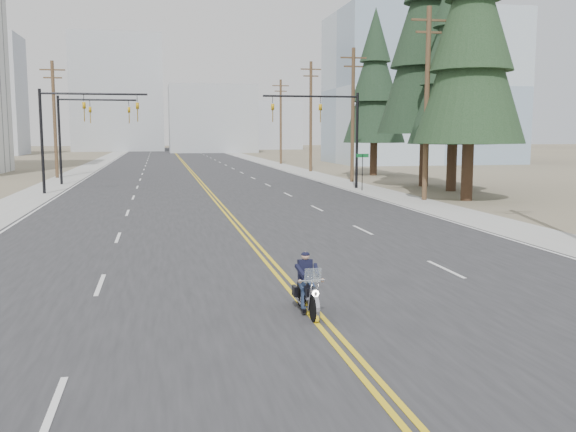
{
  "coord_description": "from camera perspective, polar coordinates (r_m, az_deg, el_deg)",
  "views": [
    {
      "loc": [
        -3.36,
        -13.56,
        4.09
      ],
      "look_at": [
        0.42,
        5.22,
        1.6
      ],
      "focal_mm": 40.0,
      "sensor_mm": 36.0,
      "label": 1
    }
  ],
  "objects": [
    {
      "name": "ground_plane",
      "position": [
        14.56,
        2.47,
        -8.92
      ],
      "size": [
        400.0,
        400.0,
        0.0
      ],
      "primitive_type": "plane",
      "color": "#776D56",
      "rests_on": "ground"
    },
    {
      "name": "road",
      "position": [
        83.73,
        -9.1,
        4.51
      ],
      "size": [
        20.0,
        200.0,
        0.01
      ],
      "primitive_type": "cube",
      "color": "#303033",
      "rests_on": "ground"
    },
    {
      "name": "street_sign",
      "position": [
        45.86,
        6.63,
        4.49
      ],
      "size": [
        0.9,
        0.06,
        2.62
      ],
      "color": "black",
      "rests_on": "ground"
    },
    {
      "name": "utility_pole_c",
      "position": [
        53.97,
        5.78,
        9.1
      ],
      "size": [
        2.2,
        0.3,
        11.0
      ],
      "color": "brown",
      "rests_on": "ground"
    },
    {
      "name": "utility_pole_e",
      "position": [
        85.07,
        -0.65,
        8.5
      ],
      "size": [
        2.2,
        0.3,
        11.0
      ],
      "color": "brown",
      "rests_on": "ground"
    },
    {
      "name": "traffic_mast_right",
      "position": [
        47.21,
        3.8,
        8.41
      ],
      "size": [
        7.1,
        0.26,
        7.0
      ],
      "color": "black",
      "rests_on": "ground"
    },
    {
      "name": "haze_bldg_c",
      "position": [
        131.04,
        8.05,
        9.47
      ],
      "size": [
        16.0,
        12.0,
        18.0
      ],
      "primitive_type": "cube",
      "color": "#B7BCC6",
      "rests_on": "ground"
    },
    {
      "name": "haze_bldg_d",
      "position": [
        154.06,
        -14.84,
        10.47
      ],
      "size": [
        20.0,
        15.0,
        26.0
      ],
      "primitive_type": "cube",
      "color": "#ADB2B7",
      "rests_on": "ground"
    },
    {
      "name": "utility_pole_d",
      "position": [
        68.45,
        2.04,
        8.98
      ],
      "size": [
        2.2,
        0.3,
        11.5
      ],
      "color": "brown",
      "rests_on": "ground"
    },
    {
      "name": "sidewalk_right",
      "position": [
        84.97,
        -1.31,
        4.64
      ],
      "size": [
        3.0,
        200.0,
        0.01
      ],
      "primitive_type": "cube",
      "color": "#A5A5A0",
      "rests_on": "ground"
    },
    {
      "name": "conifer_mid",
      "position": [
        47.08,
        14.65,
        13.81
      ],
      "size": [
        6.24,
        6.24,
        16.63
      ],
      "rotation": [
        0.0,
        0.0,
        0.32
      ],
      "color": "#382619",
      "rests_on": "ground"
    },
    {
      "name": "utility_pole_b",
      "position": [
        39.9,
        12.24,
        9.95
      ],
      "size": [
        2.2,
        0.3,
        11.5
      ],
      "color": "brown",
      "rests_on": "ground"
    },
    {
      "name": "glass_building",
      "position": [
        90.93,
        11.74,
        10.97
      ],
      "size": [
        24.0,
        16.0,
        20.0
      ],
      "primitive_type": "cube",
      "color": "#9EB5CC",
      "rests_on": "ground"
    },
    {
      "name": "traffic_mast_far",
      "position": [
        53.9,
        -17.9,
        7.88
      ],
      "size": [
        6.1,
        0.26,
        7.0
      ],
      "color": "black",
      "rests_on": "ground"
    },
    {
      "name": "sidewalk_left",
      "position": [
        84.06,
        -16.98,
        4.29
      ],
      "size": [
        3.0,
        200.0,
        0.01
      ],
      "primitive_type": "cube",
      "color": "#A5A5A0",
      "rests_on": "ground"
    },
    {
      "name": "haze_bldg_e",
      "position": [
        166.01,
        -1.57,
        8.05
      ],
      "size": [
        14.0,
        14.0,
        12.0
      ],
      "primitive_type": "cube",
      "color": "#B7BCC6",
      "rests_on": "ground"
    },
    {
      "name": "conifer_far",
      "position": [
        62.93,
        7.73,
        11.89
      ],
      "size": [
        5.91,
        5.91,
        15.84
      ],
      "rotation": [
        0.0,
        0.0,
        0.33
      ],
      "color": "#382619",
      "rests_on": "ground"
    },
    {
      "name": "conifer_tall",
      "position": [
        51.09,
        12.29,
        15.68
      ],
      "size": [
        7.27,
        7.27,
        20.19
      ],
      "rotation": [
        0.0,
        0.0,
        0.42
      ],
      "color": "#382619",
      "rests_on": "ground"
    },
    {
      "name": "traffic_mast_left",
      "position": [
        45.91,
        -18.6,
        8.07
      ],
      "size": [
        7.1,
        0.26,
        7.0
      ],
      "color": "black",
      "rests_on": "ground"
    },
    {
      "name": "conifer_near",
      "position": [
        40.76,
        16.06,
        15.41
      ],
      "size": [
        6.56,
        6.56,
        17.36
      ],
      "rotation": [
        0.0,
        0.0,
        0.28
      ],
      "color": "#382619",
      "rests_on": "ground"
    },
    {
      "name": "haze_bldg_b",
      "position": [
        139.06,
        -6.78,
        8.54
      ],
      "size": [
        18.0,
        14.0,
        14.0
      ],
      "primitive_type": "cube",
      "color": "#ADB2B7",
      "rests_on": "ground"
    },
    {
      "name": "utility_pole_left",
      "position": [
        62.25,
        -20.04,
        8.23
      ],
      "size": [
        2.2,
        0.3,
        10.5
      ],
      "color": "brown",
      "rests_on": "ground"
    },
    {
      "name": "motorcyclist",
      "position": [
        14.56,
        1.77,
        -6.07
      ],
      "size": [
        0.78,
        1.79,
        1.4
      ],
      "primitive_type": null,
      "rotation": [
        0.0,
        0.0,
        3.15
      ],
      "color": "black",
      "rests_on": "ground"
    }
  ]
}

